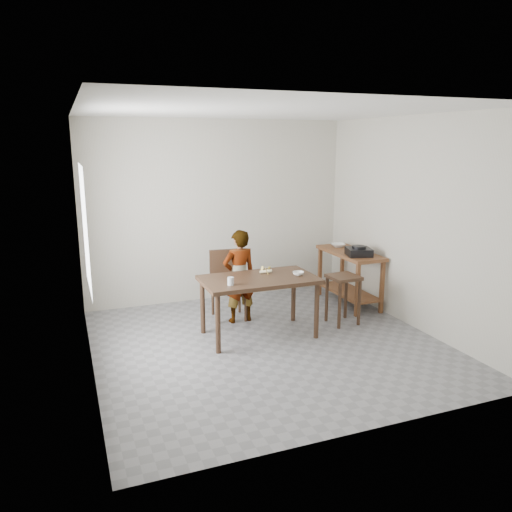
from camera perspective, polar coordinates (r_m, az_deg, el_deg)
name	(u,v)px	position (r m, az deg, el deg)	size (l,w,h in m)	color
floor	(268,346)	(6.09, 1.38, -10.20)	(4.00, 4.00, 0.04)	slate
ceiling	(269,108)	(5.61, 1.54, 16.50)	(4.00, 4.00, 0.04)	white
wall_back	(217,211)	(7.57, -4.46, 5.14)	(4.00, 0.04, 2.70)	beige
wall_front	(369,277)	(3.95, 12.82, -2.36)	(4.00, 0.04, 2.70)	beige
wall_left	(82,247)	(5.27, -19.28, 1.03)	(0.04, 4.00, 2.70)	beige
wall_right	(414,223)	(6.72, 17.60, 3.59)	(0.04, 4.00, 2.70)	beige
window_pane	(85,228)	(5.44, -18.96, 3.02)	(0.02, 1.10, 1.30)	white
dining_table	(259,307)	(6.21, 0.34, -5.83)	(1.40, 0.80, 0.75)	#392417
prep_counter	(349,278)	(7.55, 10.60, -2.44)	(0.50, 1.20, 0.80)	brown
child	(239,276)	(6.62, -1.94, -2.34)	(0.46, 0.30, 1.25)	white
dining_chair	(229,286)	(6.80, -3.14, -3.40)	(0.45, 0.45, 0.92)	#392417
stool	(343,299)	(6.74, 9.90, -4.91)	(0.37, 0.37, 0.66)	#392417
glass_tumbler	(231,281)	(5.78, -2.91, -2.89)	(0.07, 0.07, 0.09)	silver
small_bowl	(298,273)	(6.22, 4.86, -2.00)	(0.14, 0.14, 0.04)	silver
banana	(266,271)	(6.28, 1.13, -1.73)	(0.17, 0.12, 0.06)	#EFE251
serving_bowl	(338,245)	(7.72, 9.34, 1.23)	(0.22, 0.22, 0.05)	silver
gas_burner	(359,252)	(7.18, 11.67, 0.47)	(0.33, 0.33, 0.11)	black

